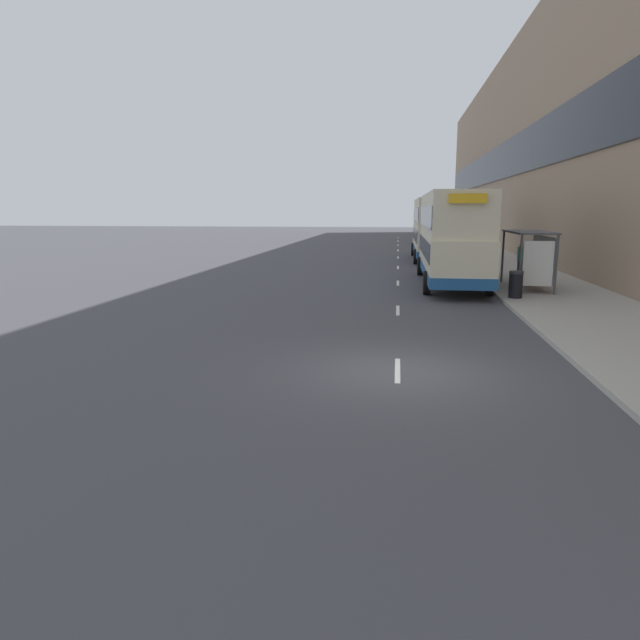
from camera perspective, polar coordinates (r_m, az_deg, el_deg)
ground_plane at (r=12.81m, az=7.77°, el=-5.11°), size 220.00×220.00×0.00m
pavement at (r=51.36m, az=15.13°, el=6.71°), size 5.00×93.00×0.14m
terrace_facade at (r=52.16m, az=20.14°, el=15.93°), size 3.10×93.00×17.31m
lane_mark_0 at (r=12.88m, az=7.77°, el=-5.00°), size 0.12×2.00×0.01m
lane_mark_1 at (r=20.49m, az=7.79°, el=0.96°), size 0.12×2.00×0.01m
lane_mark_2 at (r=28.21m, az=7.80°, el=3.68°), size 0.12×2.00×0.01m
lane_mark_3 at (r=35.97m, az=7.80°, el=5.23°), size 0.12×2.00×0.01m
lane_mark_4 at (r=43.74m, az=7.81°, el=6.22°), size 0.12×2.00×0.01m
lane_mark_5 at (r=51.52m, az=7.81°, el=6.92°), size 0.12×2.00×0.01m
lane_mark_6 at (r=59.31m, az=7.81°, el=7.44°), size 0.12×2.00×0.01m
lane_mark_7 at (r=67.10m, az=7.81°, el=7.83°), size 0.12×2.00×0.01m
lane_mark_8 at (r=74.89m, az=7.81°, el=8.14°), size 0.12×2.00×0.01m
bus_shelter at (r=26.40m, az=20.62°, el=6.67°), size 1.60×4.20×2.48m
double_decker_bus_near at (r=28.01m, az=13.04°, el=8.13°), size 2.85×11.49×4.30m
double_decker_bus_ahead at (r=41.77m, az=11.28°, el=9.03°), size 2.85×11.01×4.30m
car_0 at (r=79.61m, az=10.02°, el=8.87°), size 1.95×4.35×1.81m
pedestrian_at_shelter at (r=30.91m, az=19.42°, el=5.73°), size 0.35×0.35×1.78m
pedestrian_1 at (r=30.88m, az=16.91°, el=5.86°), size 0.35×0.35×1.76m
litter_bin at (r=23.57m, az=18.98°, el=3.39°), size 0.55×0.55×1.05m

